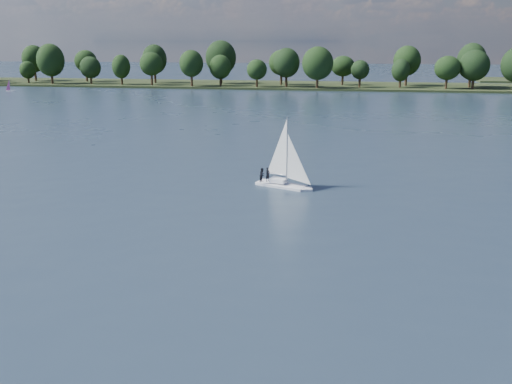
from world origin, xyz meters
TOP-DOWN VIEW (x-y plane):
  - ground at (0.00, 100.00)m, footprint 700.00×700.00m
  - far_shore at (0.00, 212.00)m, footprint 660.00×40.00m
  - sailboat at (-9.00, 54.31)m, footprint 6.90×4.28m
  - dinghy_pink at (-118.92, 170.07)m, footprint 3.00×1.83m
  - treeline at (-10.75, 208.17)m, footprint 562.22×74.24m

SIDE VIEW (x-z plane):
  - ground at x=0.00m, z-range 0.00..0.00m
  - far_shore at x=0.00m, z-range -0.75..0.75m
  - dinghy_pink at x=-118.92m, z-range -1.18..3.30m
  - sailboat at x=-9.00m, z-range -1.94..6.86m
  - treeline at x=-10.75m, z-range -1.14..17.39m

